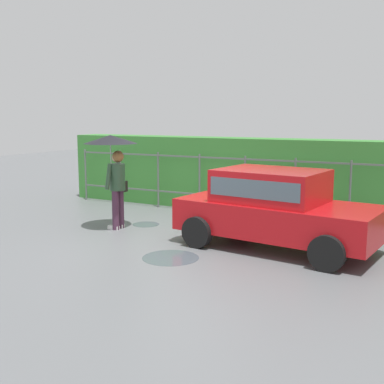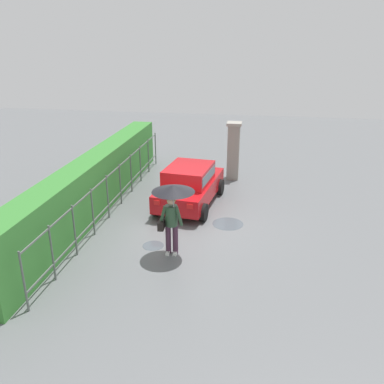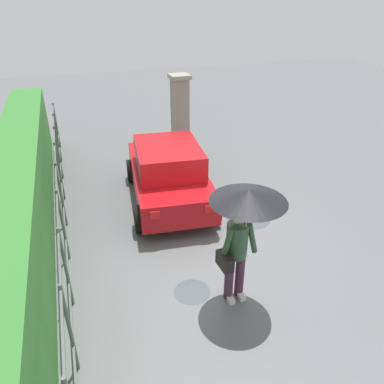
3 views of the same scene
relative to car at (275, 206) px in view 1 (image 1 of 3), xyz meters
The scene contains 7 objects.
ground_plane 1.91m from the car, 169.99° to the right, with size 40.00×40.00×0.00m, color slate.
car is the anchor object (origin of this frame).
pedestrian 3.69m from the car, behind, with size 1.15×1.15×2.06m.
fence_section 2.64m from the car, 111.13° to the left, with size 11.35×0.05×1.50m.
hedge_row 3.32m from the car, 106.69° to the left, with size 12.30×0.90×1.90m, color #387F33.
puddle_near 2.20m from the car, 132.76° to the right, with size 1.00×1.00×0.00m, color #4C545B.
puddle_far 3.36m from the car, behind, with size 0.62×0.62×0.00m, color #4C545B.
Camera 1 is at (4.48, -8.29, 2.47)m, focal length 45.24 mm.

